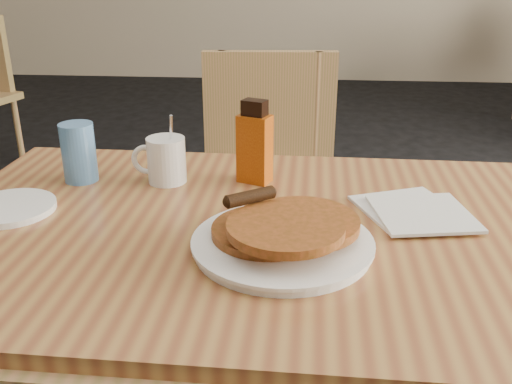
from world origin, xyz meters
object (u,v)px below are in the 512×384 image
Objects in this scene: pancake_plate at (283,236)px; syrup_bottle at (255,145)px; blue_tumbler at (79,152)px; coffee_mug at (165,159)px; main_table at (245,245)px; chair_main_far at (267,176)px.

pancake_plate is 0.31m from syrup_bottle.
syrup_bottle is at bearing 3.64° from blue_tumbler.
coffee_mug is 1.21× the size of blue_tumbler.
blue_tumbler is (-0.37, -0.02, -0.02)m from syrup_bottle.
syrup_bottle is (0.00, 0.21, 0.12)m from main_table.
main_table is at bearing -38.57° from coffee_mug.
chair_main_far reaches higher than coffee_mug.
syrup_bottle reaches higher than chair_main_far.
syrup_bottle is 1.41× the size of blue_tumbler.
syrup_bottle reaches higher than pancake_plate.
main_table is at bearing -68.47° from syrup_bottle.
chair_main_far is at bearing 95.28° from pancake_plate.
coffee_mug is at bearing -111.26° from chair_main_far.
syrup_bottle reaches higher than main_table.
blue_tumbler is (-0.44, 0.27, 0.04)m from pancake_plate.
chair_main_far is 7.44× the size of blue_tumbler.
syrup_bottle reaches higher than coffee_mug.
main_table is 6.88× the size of syrup_bottle.
blue_tumbler is (-0.36, -0.57, 0.26)m from chair_main_far.
pancake_plate is 2.39× the size of blue_tumbler.
chair_main_far is 6.13× the size of coffee_mug.
chair_main_far is 0.64m from coffee_mug.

